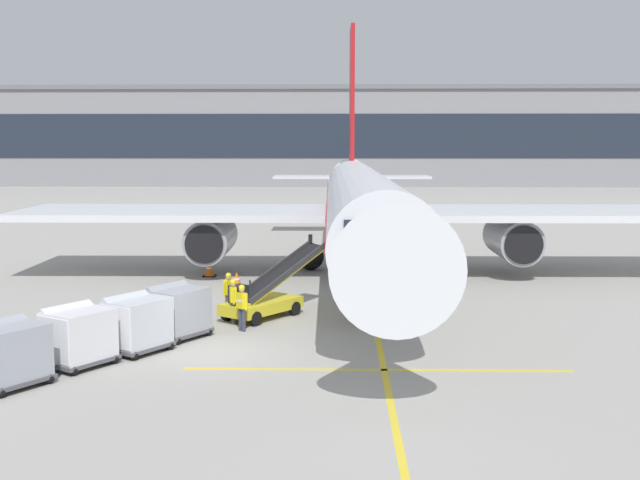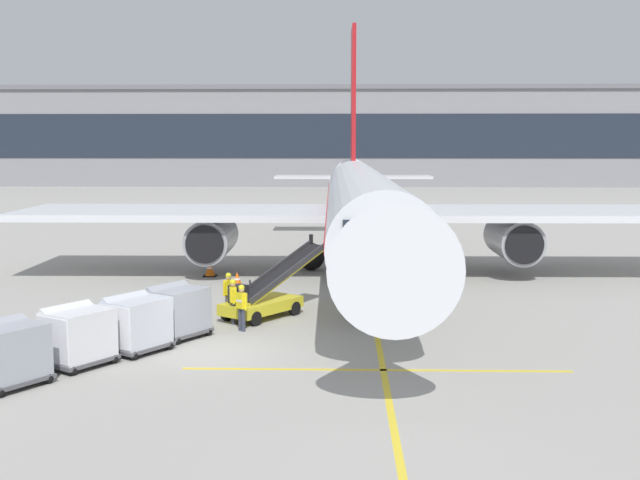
{
  "view_description": "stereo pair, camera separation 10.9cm",
  "coord_description": "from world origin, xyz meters",
  "px_view_note": "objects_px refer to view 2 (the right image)",
  "views": [
    {
      "loc": [
        3.94,
        -25.83,
        6.97
      ],
      "look_at": [
        3.18,
        6.17,
        3.05
      ],
      "focal_mm": 45.04,
      "sensor_mm": 36.0,
      "label": 1
    },
    {
      "loc": [
        4.05,
        -25.83,
        6.97
      ],
      "look_at": [
        3.18,
        6.17,
        3.05
      ],
      "focal_mm": 45.04,
      "sensor_mm": 36.0,
      "label": 2
    }
  ],
  "objects_px": {
    "baggage_cart_lead": "(177,310)",
    "baggage_cart_second": "(136,322)",
    "ground_crew_marshaller": "(187,303)",
    "safety_cone_engine_keepout": "(210,269)",
    "ground_crew_wingwalker": "(229,291)",
    "belt_loader": "(265,296)",
    "safety_cone_wingtip": "(237,280)",
    "baggage_cart_fourth": "(7,352)",
    "ground_crew_by_loader": "(242,305)",
    "parked_airplane": "(362,204)",
    "ground_crew_by_carts": "(233,298)",
    "baggage_cart_third": "(77,335)"
  },
  "relations": [
    {
      "from": "ground_crew_wingwalker",
      "to": "ground_crew_marshaller",
      "type": "bearing_deg",
      "value": -116.92
    },
    {
      "from": "ground_crew_wingwalker",
      "to": "safety_cone_engine_keepout",
      "type": "xyz_separation_m",
      "value": [
        -2.31,
        9.41,
        -0.62
      ]
    },
    {
      "from": "belt_loader",
      "to": "ground_crew_marshaller",
      "type": "height_order",
      "value": "belt_loader"
    },
    {
      "from": "safety_cone_engine_keepout",
      "to": "ground_crew_wingwalker",
      "type": "bearing_deg",
      "value": -76.2
    },
    {
      "from": "parked_airplane",
      "to": "safety_cone_wingtip",
      "type": "relative_size",
      "value": 58.97
    },
    {
      "from": "ground_crew_marshaller",
      "to": "safety_cone_engine_keepout",
      "type": "xyz_separation_m",
      "value": [
        -1.09,
        11.81,
        -0.62
      ]
    },
    {
      "from": "baggage_cart_lead",
      "to": "ground_crew_marshaller",
      "type": "bearing_deg",
      "value": 85.27
    },
    {
      "from": "baggage_cart_third",
      "to": "ground_crew_marshaller",
      "type": "xyz_separation_m",
      "value": [
        2.48,
        5.06,
        -0.0
      ]
    },
    {
      "from": "ground_crew_by_loader",
      "to": "ground_crew_by_carts",
      "type": "bearing_deg",
      "value": 112.29
    },
    {
      "from": "baggage_cart_fourth",
      "to": "ground_crew_wingwalker",
      "type": "height_order",
      "value": "baggage_cart_fourth"
    },
    {
      "from": "ground_crew_by_carts",
      "to": "ground_crew_marshaller",
      "type": "bearing_deg",
      "value": -151.12
    },
    {
      "from": "parked_airplane",
      "to": "ground_crew_by_carts",
      "type": "xyz_separation_m",
      "value": [
        -5.24,
        -12.27,
        -2.7
      ]
    },
    {
      "from": "ground_crew_by_loader",
      "to": "safety_cone_engine_keepout",
      "type": "xyz_separation_m",
      "value": [
        -3.17,
        12.09,
        -0.62
      ]
    },
    {
      "from": "belt_loader",
      "to": "safety_cone_wingtip",
      "type": "bearing_deg",
      "value": 107.4
    },
    {
      "from": "baggage_cart_second",
      "to": "ground_crew_wingwalker",
      "type": "height_order",
      "value": "baggage_cart_second"
    },
    {
      "from": "safety_cone_engine_keepout",
      "to": "baggage_cart_fourth",
      "type": "bearing_deg",
      "value": -98.06
    },
    {
      "from": "belt_loader",
      "to": "baggage_cart_fourth",
      "type": "bearing_deg",
      "value": -124.65
    },
    {
      "from": "parked_airplane",
      "to": "baggage_cart_third",
      "type": "relative_size",
      "value": 16.95
    },
    {
      "from": "belt_loader",
      "to": "baggage_cart_lead",
      "type": "xyz_separation_m",
      "value": [
        -2.83,
        -3.53,
        0.18
      ]
    },
    {
      "from": "baggage_cart_second",
      "to": "parked_airplane",
      "type": "bearing_deg",
      "value": 64.28
    },
    {
      "from": "safety_cone_engine_keepout",
      "to": "ground_crew_by_carts",
      "type": "bearing_deg",
      "value": -76.15
    },
    {
      "from": "parked_airplane",
      "to": "ground_crew_by_loader",
      "type": "relative_size",
      "value": 26.43
    },
    {
      "from": "ground_crew_by_carts",
      "to": "safety_cone_wingtip",
      "type": "height_order",
      "value": "ground_crew_by_carts"
    },
    {
      "from": "belt_loader",
      "to": "ground_crew_wingwalker",
      "type": "relative_size",
      "value": 2.94
    },
    {
      "from": "parked_airplane",
      "to": "safety_cone_wingtip",
      "type": "distance_m",
      "value": 8.36
    },
    {
      "from": "safety_cone_wingtip",
      "to": "ground_crew_by_loader",
      "type": "bearing_deg",
      "value": -81.45
    },
    {
      "from": "ground_crew_marshaller",
      "to": "ground_crew_by_carts",
      "type": "bearing_deg",
      "value": 28.88
    },
    {
      "from": "ground_crew_by_carts",
      "to": "ground_crew_wingwalker",
      "type": "relative_size",
      "value": 1.0
    },
    {
      "from": "ground_crew_by_carts",
      "to": "belt_loader",
      "type": "bearing_deg",
      "value": 49.96
    },
    {
      "from": "safety_cone_wingtip",
      "to": "safety_cone_engine_keepout",
      "type": "bearing_deg",
      "value": 118.97
    },
    {
      "from": "parked_airplane",
      "to": "belt_loader",
      "type": "relative_size",
      "value": 8.99
    },
    {
      "from": "ground_crew_by_loader",
      "to": "belt_loader",
      "type": "bearing_deg",
      "value": 75.54
    },
    {
      "from": "ground_crew_by_carts",
      "to": "ground_crew_marshaller",
      "type": "height_order",
      "value": "same"
    },
    {
      "from": "ground_crew_marshaller",
      "to": "parked_airplane",
      "type": "bearing_deg",
      "value": 62.53
    },
    {
      "from": "ground_crew_by_loader",
      "to": "safety_cone_wingtip",
      "type": "height_order",
      "value": "ground_crew_by_loader"
    },
    {
      "from": "baggage_cart_fourth",
      "to": "baggage_cart_second",
      "type": "bearing_deg",
      "value": 55.28
    },
    {
      "from": "ground_crew_wingwalker",
      "to": "safety_cone_engine_keepout",
      "type": "distance_m",
      "value": 9.71
    },
    {
      "from": "ground_crew_wingwalker",
      "to": "safety_cone_wingtip",
      "type": "xyz_separation_m",
      "value": [
        -0.46,
        6.06,
        -0.62
      ]
    },
    {
      "from": "ground_crew_wingwalker",
      "to": "safety_cone_wingtip",
      "type": "distance_m",
      "value": 6.11
    },
    {
      "from": "baggage_cart_lead",
      "to": "safety_cone_wingtip",
      "type": "xyz_separation_m",
      "value": [
        0.87,
        9.77,
        -0.62
      ]
    },
    {
      "from": "belt_loader",
      "to": "ground_crew_by_loader",
      "type": "height_order",
      "value": "belt_loader"
    },
    {
      "from": "baggage_cart_fourth",
      "to": "ground_crew_marshaller",
      "type": "xyz_separation_m",
      "value": [
        3.78,
        7.2,
        -0.0
      ]
    },
    {
      "from": "baggage_cart_lead",
      "to": "baggage_cart_second",
      "type": "distance_m",
      "value": 2.23
    },
    {
      "from": "ground_crew_by_loader",
      "to": "safety_cone_engine_keepout",
      "type": "height_order",
      "value": "ground_crew_by_loader"
    },
    {
      "from": "safety_cone_engine_keepout",
      "to": "parked_airplane",
      "type": "bearing_deg",
      "value": 9.62
    },
    {
      "from": "ground_crew_marshaller",
      "to": "belt_loader",
      "type": "bearing_deg",
      "value": 39.15
    },
    {
      "from": "baggage_cart_fourth",
      "to": "safety_cone_wingtip",
      "type": "bearing_deg",
      "value": 73.81
    },
    {
      "from": "baggage_cart_fourth",
      "to": "ground_crew_by_carts",
      "type": "bearing_deg",
      "value": 56.32
    },
    {
      "from": "ground_crew_by_loader",
      "to": "safety_cone_engine_keepout",
      "type": "relative_size",
      "value": 2.28
    },
    {
      "from": "ground_crew_by_carts",
      "to": "baggage_cart_third",
      "type": "bearing_deg",
      "value": -124.53
    }
  ]
}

